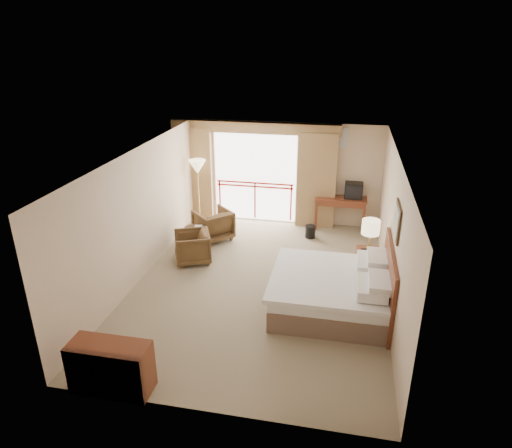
% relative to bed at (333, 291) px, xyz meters
% --- Properties ---
extents(floor, '(7.00, 7.00, 0.00)m').
position_rel_bed_xyz_m(floor, '(-1.50, 0.60, -0.38)').
color(floor, '#827457').
rests_on(floor, ground).
extents(ceiling, '(7.00, 7.00, 0.00)m').
position_rel_bed_xyz_m(ceiling, '(-1.50, 0.60, 2.32)').
color(ceiling, white).
rests_on(ceiling, wall_back).
extents(wall_back, '(5.00, 0.00, 5.00)m').
position_rel_bed_xyz_m(wall_back, '(-1.50, 4.10, 0.97)').
color(wall_back, beige).
rests_on(wall_back, ground).
extents(wall_front, '(5.00, 0.00, 5.00)m').
position_rel_bed_xyz_m(wall_front, '(-1.50, -2.90, 0.97)').
color(wall_front, beige).
rests_on(wall_front, ground).
extents(wall_left, '(0.00, 7.00, 7.00)m').
position_rel_bed_xyz_m(wall_left, '(-4.00, 0.60, 0.97)').
color(wall_left, beige).
rests_on(wall_left, ground).
extents(wall_right, '(0.00, 7.00, 7.00)m').
position_rel_bed_xyz_m(wall_right, '(1.00, 0.60, 0.97)').
color(wall_right, beige).
rests_on(wall_right, ground).
extents(balcony_door, '(2.40, 0.00, 2.40)m').
position_rel_bed_xyz_m(balcony_door, '(-2.30, 4.08, 0.82)').
color(balcony_door, white).
rests_on(balcony_door, wall_back).
extents(balcony_railing, '(2.09, 0.03, 1.02)m').
position_rel_bed_xyz_m(balcony_railing, '(-2.30, 4.06, 0.44)').
color(balcony_railing, '#A91B0E').
rests_on(balcony_railing, wall_back).
extents(curtain_left, '(1.00, 0.26, 2.50)m').
position_rel_bed_xyz_m(curtain_left, '(-3.95, 3.95, 0.87)').
color(curtain_left, olive).
rests_on(curtain_left, wall_back).
extents(curtain_right, '(1.00, 0.26, 2.50)m').
position_rel_bed_xyz_m(curtain_right, '(-0.65, 3.95, 0.87)').
color(curtain_right, olive).
rests_on(curtain_right, wall_back).
extents(valance, '(4.40, 0.22, 0.28)m').
position_rel_bed_xyz_m(valance, '(-2.30, 3.98, 2.17)').
color(valance, olive).
rests_on(valance, wall_back).
extents(hvac_vent, '(0.50, 0.04, 0.50)m').
position_rel_bed_xyz_m(hvac_vent, '(-0.20, 4.07, 1.97)').
color(hvac_vent, silver).
rests_on(hvac_vent, wall_back).
extents(bed, '(2.13, 2.06, 0.97)m').
position_rel_bed_xyz_m(bed, '(0.00, 0.00, 0.00)').
color(bed, brown).
rests_on(bed, floor).
extents(headboard, '(0.06, 2.10, 1.30)m').
position_rel_bed_xyz_m(headboard, '(0.96, 0.00, 0.27)').
color(headboard, '#5A2618').
rests_on(headboard, wall_right).
extents(framed_art, '(0.04, 0.72, 0.60)m').
position_rel_bed_xyz_m(framed_art, '(0.97, 0.00, 1.47)').
color(framed_art, black).
rests_on(framed_art, wall_right).
extents(nightstand, '(0.48, 0.57, 0.67)m').
position_rel_bed_xyz_m(nightstand, '(0.65, 1.22, -0.04)').
color(nightstand, '#5A2618').
rests_on(nightstand, floor).
extents(table_lamp, '(0.36, 0.36, 0.64)m').
position_rel_bed_xyz_m(table_lamp, '(0.65, 1.27, 0.79)').
color(table_lamp, tan).
rests_on(table_lamp, nightstand).
extents(phone, '(0.22, 0.18, 0.09)m').
position_rel_bed_xyz_m(phone, '(0.60, 1.07, 0.34)').
color(phone, black).
rests_on(phone, nightstand).
extents(desk, '(1.31, 0.63, 0.86)m').
position_rel_bed_xyz_m(desk, '(0.01, 3.98, 0.29)').
color(desk, '#5A2618').
rests_on(desk, floor).
extents(tv, '(0.45, 0.36, 0.41)m').
position_rel_bed_xyz_m(tv, '(0.31, 3.91, 0.68)').
color(tv, black).
rests_on(tv, desk).
extents(coffee_maker, '(0.15, 0.15, 0.28)m').
position_rel_bed_xyz_m(coffee_maker, '(-0.34, 3.92, 0.61)').
color(coffee_maker, black).
rests_on(coffee_maker, desk).
extents(cup, '(0.10, 0.10, 0.11)m').
position_rel_bed_xyz_m(cup, '(-0.19, 3.87, 0.53)').
color(cup, white).
rests_on(cup, desk).
extents(wastebasket, '(0.27, 0.27, 0.32)m').
position_rel_bed_xyz_m(wastebasket, '(-0.69, 3.13, -0.22)').
color(wastebasket, black).
rests_on(wastebasket, floor).
extents(armchair_far, '(1.16, 1.16, 0.76)m').
position_rel_bed_xyz_m(armchair_far, '(-3.06, 2.59, -0.38)').
color(armchair_far, '#48311B').
rests_on(armchair_far, floor).
extents(armchair_near, '(1.01, 0.99, 0.70)m').
position_rel_bed_xyz_m(armchair_near, '(-3.17, 1.32, -0.38)').
color(armchair_near, '#48311B').
rests_on(armchair_near, floor).
extents(side_table, '(0.49, 0.49, 0.54)m').
position_rel_bed_xyz_m(side_table, '(-3.33, 1.95, -0.01)').
color(side_table, black).
rests_on(side_table, floor).
extents(book, '(0.23, 0.28, 0.02)m').
position_rel_bed_xyz_m(book, '(-3.33, 1.95, 0.17)').
color(book, white).
rests_on(book, side_table).
extents(floor_lamp, '(0.45, 0.45, 1.76)m').
position_rel_bed_xyz_m(floor_lamp, '(-3.70, 3.47, 1.14)').
color(floor_lamp, tan).
rests_on(floor_lamp, floor).
extents(dresser, '(1.15, 0.49, 0.77)m').
position_rel_bed_xyz_m(dresser, '(-3.01, -2.75, 0.01)').
color(dresser, '#5A2618').
rests_on(dresser, floor).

